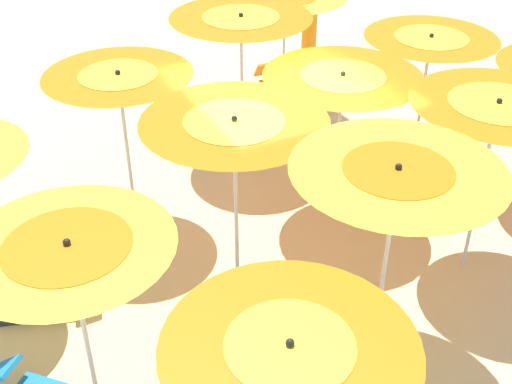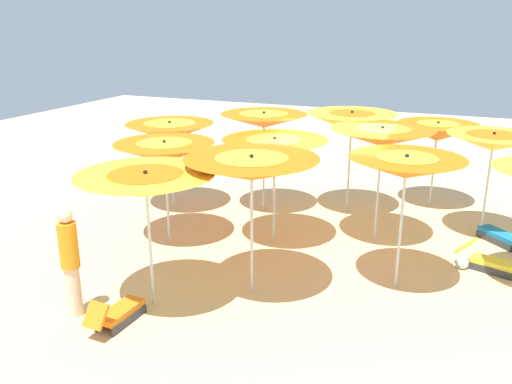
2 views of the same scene
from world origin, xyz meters
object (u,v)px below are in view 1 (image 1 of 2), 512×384
at_px(beach_umbrella_6, 235,135).
at_px(beachgoer_0, 309,44).
at_px(beach_umbrella_0, 285,6).
at_px(lounger_2, 42,301).
at_px(beach_ball, 84,288).
at_px(beach_umbrella_9, 496,116).
at_px(beach_umbrella_1, 241,28).
at_px(beach_umbrella_5, 342,89).
at_px(beach_umbrella_10, 396,187).
at_px(beach_umbrella_11, 289,365).
at_px(lounger_0, 273,87).
at_px(beach_umbrella_4, 429,49).
at_px(beach_umbrella_7, 70,260).
at_px(beach_umbrella_2, 120,87).

relative_size(beach_umbrella_6, beachgoer_0, 1.38).
relative_size(beach_umbrella_0, lounger_2, 1.82).
bearing_deg(beach_ball, beach_umbrella_9, 70.51).
bearing_deg(lounger_2, beach_umbrella_6, -178.15).
bearing_deg(beach_umbrella_1, beach_umbrella_5, 10.97).
bearing_deg(lounger_2, beach_umbrella_9, -178.84).
distance_m(beach_umbrella_10, beach_umbrella_11, 2.31).
relative_size(beach_umbrella_6, beach_ball, 9.93).
xyz_separation_m(beach_umbrella_9, lounger_0, (-5.89, 0.14, -2.08)).
height_order(lounger_2, beach_ball, lounger_2).
bearing_deg(beach_umbrella_9, beach_umbrella_5, -152.19).
xyz_separation_m(beach_umbrella_0, beach_umbrella_4, (2.51, 1.22, -0.15)).
distance_m(beach_umbrella_1, beach_ball, 4.67).
xyz_separation_m(beach_umbrella_0, beach_umbrella_1, (1.04, -1.36, 0.14)).
distance_m(beach_umbrella_4, lounger_2, 6.84).
height_order(beachgoer_0, beach_ball, beachgoer_0).
relative_size(beach_umbrella_5, beach_umbrella_11, 1.05).
height_order(beach_umbrella_6, beach_umbrella_11, beach_umbrella_6).
distance_m(beach_umbrella_9, lounger_2, 5.96).
height_order(beach_umbrella_6, beach_umbrella_9, beach_umbrella_6).
height_order(beach_umbrella_9, lounger_0, beach_umbrella_9).
xyz_separation_m(beach_umbrella_4, beach_umbrella_11, (4.60, -5.07, -0.04)).
xyz_separation_m(beach_umbrella_6, beach_umbrella_11, (2.91, -0.90, -0.37)).
bearing_deg(beach_umbrella_6, lounger_0, 147.71).
bearing_deg(beachgoer_0, beach_umbrella_10, -45.64).
bearing_deg(beachgoer_0, beach_umbrella_7, -66.52).
relative_size(beach_umbrella_2, beach_umbrella_7, 1.04).
xyz_separation_m(lounger_0, beach_ball, (4.18, -4.95, -0.07)).
relative_size(beach_umbrella_11, beachgoer_0, 1.20).
relative_size(beach_umbrella_10, beach_umbrella_11, 1.15).
relative_size(beach_umbrella_4, beach_ball, 8.75).
distance_m(beachgoer_0, beach_ball, 7.17).
relative_size(beach_umbrella_10, beachgoer_0, 1.39).
bearing_deg(lounger_0, beach_umbrella_5, -12.18).
height_order(beach_umbrella_0, beach_umbrella_5, beach_umbrella_0).
height_order(beach_umbrella_5, beach_umbrella_6, beach_umbrella_6).
bearing_deg(beach_umbrella_11, beach_umbrella_9, 116.96).
bearing_deg(beach_umbrella_10, lounger_2, -124.68).
height_order(beach_umbrella_1, beach_umbrella_5, beach_umbrella_1).
distance_m(beach_umbrella_10, beach_ball, 4.28).
distance_m(beach_umbrella_5, lounger_0, 4.59).
height_order(beach_umbrella_1, beach_umbrella_2, beach_umbrella_1).
distance_m(beach_umbrella_5, beach_umbrella_9, 2.08).
xyz_separation_m(beach_umbrella_4, beach_umbrella_6, (1.69, -4.17, 0.33)).
bearing_deg(beach_umbrella_0, beachgoer_0, 127.51).
height_order(beach_umbrella_0, lounger_0, beach_umbrella_0).
bearing_deg(beachgoer_0, beach_umbrella_1, -74.14).
distance_m(beach_umbrella_1, beach_umbrella_4, 2.99).
bearing_deg(beach_umbrella_1, lounger_0, 139.32).
relative_size(beach_umbrella_2, beach_umbrella_11, 1.12).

